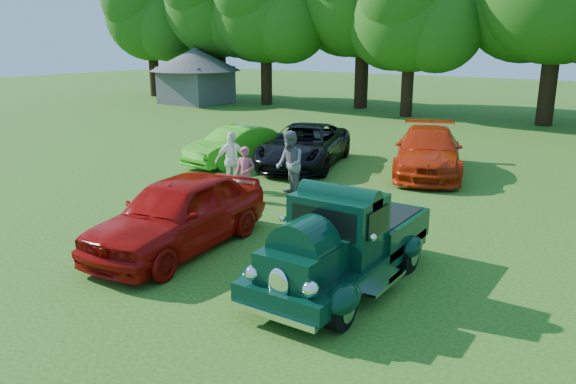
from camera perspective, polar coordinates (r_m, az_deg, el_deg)
The scene contains 10 objects.
ground at distance 11.91m, azimuth 0.45°, elevation -7.06°, with size 120.00×120.00×0.00m, color #225012.
hero_pickup at distance 10.64m, azimuth 5.64°, elevation -5.35°, with size 2.18×4.69×1.83m.
red_convertible at distance 12.59m, azimuth -11.04°, elevation -2.10°, with size 1.95×4.84×1.65m, color #A10A06.
back_car_lime at distance 21.04m, azimuth -5.42°, elevation 4.73°, with size 1.44×4.13×1.36m, color green.
back_car_black at distance 20.55m, azimuth 1.64°, elevation 4.75°, with size 2.50×5.43×1.51m, color black.
back_car_orange at distance 19.95m, azimuth 14.05°, elevation 4.04°, with size 2.19×5.38×1.56m, color #B92206.
spectator_pink at distance 16.05m, azimuth -4.36°, elevation 1.81°, with size 0.58×0.38×1.58m, color #C04F61.
spectator_grey at distance 16.48m, azimuth 0.17°, elevation 2.86°, with size 0.95×0.74×1.95m, color slate.
spectator_white at distance 17.37m, azimuth -5.79°, elevation 3.19°, with size 1.05×0.44×1.80m, color white.
gazebo at distance 41.27m, azimuth -9.37°, elevation 12.21°, with size 6.40×6.40×3.90m.
Camera 1 is at (6.03, -9.21, 4.55)m, focal length 35.00 mm.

